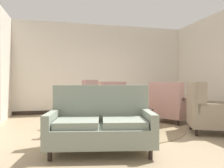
{
  "coord_description": "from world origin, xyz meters",
  "views": [
    {
      "loc": [
        -1.41,
        -4.33,
        1.07
      ],
      "look_at": [
        -0.19,
        0.78,
        1.0
      ],
      "focal_mm": 34.19,
      "sensor_mm": 36.0,
      "label": 1
    }
  ],
  "objects_px": {
    "coffee_table": "(136,113)",
    "armchair_near_sideboard": "(170,105)",
    "porcelain_vase": "(135,101)",
    "armchair_far_left": "(108,105)",
    "armchair_near_window": "(80,110)",
    "side_table": "(165,103)",
    "settee": "(101,124)",
    "armchair_beside_settee": "(208,112)"
  },
  "relations": [
    {
      "from": "settee",
      "to": "armchair_far_left",
      "type": "xyz_separation_m",
      "value": [
        0.62,
        2.31,
        0.04
      ]
    },
    {
      "from": "coffee_table",
      "to": "armchair_near_window",
      "type": "relative_size",
      "value": 0.72
    },
    {
      "from": "coffee_table",
      "to": "armchair_near_sideboard",
      "type": "xyz_separation_m",
      "value": [
        1.17,
        0.6,
        0.06
      ]
    },
    {
      "from": "armchair_near_window",
      "to": "armchair_beside_settee",
      "type": "bearing_deg",
      "value": 74.19
    },
    {
      "from": "coffee_table",
      "to": "armchair_near_sideboard",
      "type": "distance_m",
      "value": 1.31
    },
    {
      "from": "settee",
      "to": "armchair_near_sideboard",
      "type": "xyz_separation_m",
      "value": [
        2.18,
        1.82,
        0.04
      ]
    },
    {
      "from": "porcelain_vase",
      "to": "armchair_far_left",
      "type": "distance_m",
      "value": 1.13
    },
    {
      "from": "settee",
      "to": "armchair_near_sideboard",
      "type": "bearing_deg",
      "value": 50.57
    },
    {
      "from": "armchair_near_window",
      "to": "side_table",
      "type": "height_order",
      "value": "armchair_near_window"
    },
    {
      "from": "armchair_near_window",
      "to": "settee",
      "type": "bearing_deg",
      "value": 10.11
    },
    {
      "from": "armchair_near_window",
      "to": "side_table",
      "type": "xyz_separation_m",
      "value": [
        2.61,
        1.19,
        -0.01
      ]
    },
    {
      "from": "settee",
      "to": "armchair_far_left",
      "type": "bearing_deg",
      "value": 85.77
    },
    {
      "from": "armchair_far_left",
      "to": "armchair_near_sideboard",
      "type": "xyz_separation_m",
      "value": [
        1.56,
        -0.49,
        -0.0
      ]
    },
    {
      "from": "side_table",
      "to": "coffee_table",
      "type": "bearing_deg",
      "value": -136.18
    },
    {
      "from": "porcelain_vase",
      "to": "armchair_far_left",
      "type": "bearing_deg",
      "value": 111.31
    },
    {
      "from": "porcelain_vase",
      "to": "side_table",
      "type": "bearing_deg",
      "value": 42.82
    },
    {
      "from": "coffee_table",
      "to": "settee",
      "type": "relative_size",
      "value": 0.46
    },
    {
      "from": "settee",
      "to": "armchair_near_sideboard",
      "type": "distance_m",
      "value": 2.84
    },
    {
      "from": "porcelain_vase",
      "to": "side_table",
      "type": "height_order",
      "value": "porcelain_vase"
    },
    {
      "from": "armchair_near_window",
      "to": "armchair_near_sideboard",
      "type": "distance_m",
      "value": 2.44
    },
    {
      "from": "armchair_near_sideboard",
      "to": "settee",
      "type": "bearing_deg",
      "value": 98.07
    },
    {
      "from": "armchair_beside_settee",
      "to": "armchair_near_window",
      "type": "height_order",
      "value": "armchair_near_window"
    },
    {
      "from": "armchair_far_left",
      "to": "side_table",
      "type": "distance_m",
      "value": 1.8
    },
    {
      "from": "armchair_beside_settee",
      "to": "armchair_near_sideboard",
      "type": "xyz_separation_m",
      "value": [
        -0.17,
        1.25,
        0.0
      ]
    },
    {
      "from": "porcelain_vase",
      "to": "armchair_near_sideboard",
      "type": "bearing_deg",
      "value": 25.14
    },
    {
      "from": "armchair_near_sideboard",
      "to": "side_table",
      "type": "xyz_separation_m",
      "value": [
        0.22,
        0.73,
        -0.0
      ]
    },
    {
      "from": "coffee_table",
      "to": "armchair_near_window",
      "type": "height_order",
      "value": "armchair_near_window"
    },
    {
      "from": "coffee_table",
      "to": "settee",
      "type": "xyz_separation_m",
      "value": [
        -1.02,
        -1.22,
        0.03
      ]
    },
    {
      "from": "settee",
      "to": "side_table",
      "type": "height_order",
      "value": "settee"
    },
    {
      "from": "coffee_table",
      "to": "settee",
      "type": "height_order",
      "value": "settee"
    },
    {
      "from": "settee",
      "to": "coffee_table",
      "type": "bearing_deg",
      "value": 60.98
    },
    {
      "from": "armchair_near_window",
      "to": "armchair_near_sideboard",
      "type": "bearing_deg",
      "value": 102.17
    },
    {
      "from": "coffee_table",
      "to": "armchair_near_window",
      "type": "bearing_deg",
      "value": 173.66
    },
    {
      "from": "porcelain_vase",
      "to": "armchair_beside_settee",
      "type": "distance_m",
      "value": 1.52
    },
    {
      "from": "armchair_beside_settee",
      "to": "armchair_near_window",
      "type": "bearing_deg",
      "value": 96.84
    },
    {
      "from": "coffee_table",
      "to": "armchair_near_sideboard",
      "type": "relative_size",
      "value": 0.67
    },
    {
      "from": "coffee_table",
      "to": "armchair_near_window",
      "type": "xyz_separation_m",
      "value": [
        -1.23,
        0.14,
        0.07
      ]
    },
    {
      "from": "coffee_table",
      "to": "porcelain_vase",
      "type": "bearing_deg",
      "value": 81.95
    },
    {
      "from": "coffee_table",
      "to": "porcelain_vase",
      "type": "relative_size",
      "value": 2.09
    },
    {
      "from": "coffee_table",
      "to": "armchair_beside_settee",
      "type": "height_order",
      "value": "armchair_beside_settee"
    },
    {
      "from": "armchair_far_left",
      "to": "armchair_beside_settee",
      "type": "xyz_separation_m",
      "value": [
        1.73,
        -1.74,
        -0.01
      ]
    },
    {
      "from": "porcelain_vase",
      "to": "armchair_far_left",
      "type": "xyz_separation_m",
      "value": [
        -0.4,
        1.04,
        -0.19
      ]
    }
  ]
}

